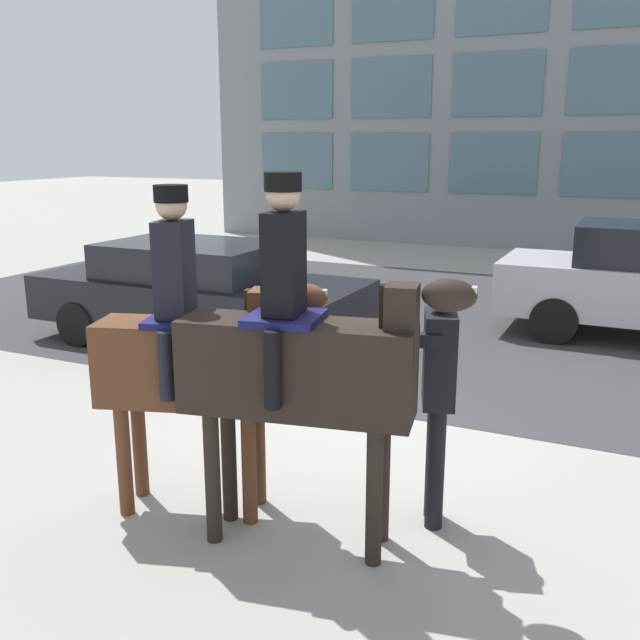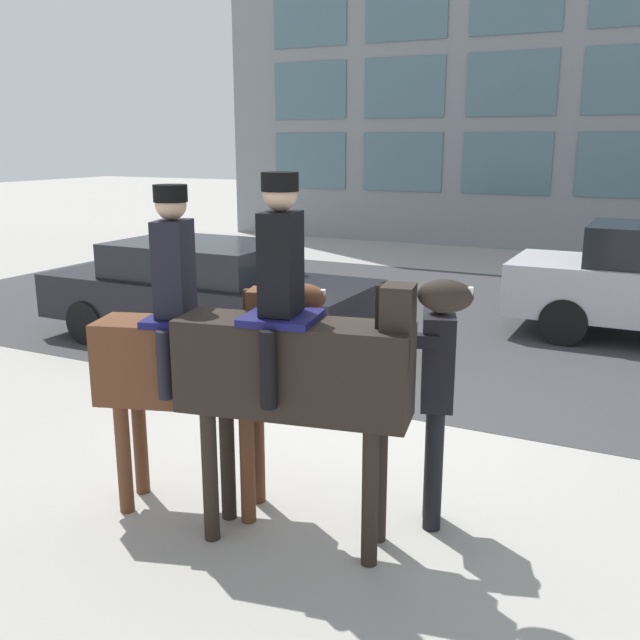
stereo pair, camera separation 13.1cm
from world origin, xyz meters
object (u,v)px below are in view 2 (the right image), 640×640
at_px(mounted_horse_lead, 191,352).
at_px(mounted_horse_companion, 298,359).
at_px(pedestrian_bystander, 435,387).
at_px(street_car_near_lane, 206,290).

bearing_deg(mounted_horse_lead, mounted_horse_companion, -22.06).
bearing_deg(mounted_horse_companion, pedestrian_bystander, 29.52).
distance_m(mounted_horse_lead, pedestrian_bystander, 1.78).
bearing_deg(street_car_near_lane, mounted_horse_companion, -47.94).
distance_m(mounted_horse_companion, street_car_near_lane, 5.43).
relative_size(pedestrian_bystander, street_car_near_lane, 0.39).
xyz_separation_m(mounted_horse_companion, pedestrian_bystander, (0.75, 0.63, -0.28)).
bearing_deg(mounted_horse_companion, street_car_near_lane, 121.36).
relative_size(mounted_horse_companion, pedestrian_bystander, 1.42).
height_order(mounted_horse_lead, street_car_near_lane, mounted_horse_lead).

